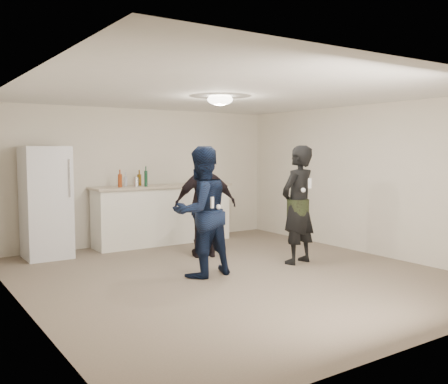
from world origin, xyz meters
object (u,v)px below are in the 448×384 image
fridge (46,202)px  shaker (136,182)px  counter (163,215)px  woman (298,205)px  spectator (205,205)px  man (201,212)px

fridge → shaker: (1.55, -0.05, 0.28)m
counter → woman: (0.97, -2.63, 0.38)m
fridge → spectator: fridge is taller
counter → woman: woman is taller
counter → spectator: spectator is taller
fridge → woman: bearing=-39.5°
counter → fridge: size_ratio=1.44×
woman → shaker: bearing=-70.5°
shaker → man: (-0.09, -2.36, -0.28)m
spectator → fridge: bearing=-9.2°
shaker → spectator: 1.50m
fridge → spectator: size_ratio=1.05×
shaker → woman: woman is taller
woman → spectator: woman is taller
fridge → shaker: bearing=-1.7°
counter → spectator: (0.03, -1.44, 0.33)m
fridge → woman: woman is taller
counter → shaker: bearing=-168.7°
counter → fridge: (-2.14, -0.07, 0.38)m
woman → man: bearing=-17.4°
counter → spectator: bearing=-88.7°
counter → shaker: size_ratio=15.29×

